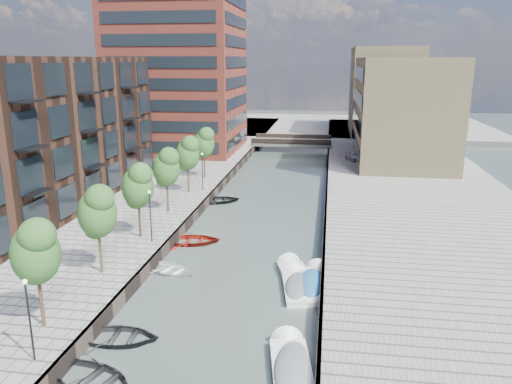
% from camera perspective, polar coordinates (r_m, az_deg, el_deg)
% --- Properties ---
extents(water, '(300.00, 300.00, 0.00)m').
position_cam_1_polar(water, '(53.42, 1.45, -1.13)').
color(water, '#38473F').
rests_on(water, ground).
extents(quay_right, '(20.00, 140.00, 1.00)m').
position_cam_1_polar(quay_right, '(53.82, 18.62, -1.25)').
color(quay_right, gray).
rests_on(quay_right, ground).
extents(quay_wall_left, '(0.25, 140.00, 1.00)m').
position_cam_1_polar(quay_wall_left, '(54.34, -4.94, -0.36)').
color(quay_wall_left, '#332823').
rests_on(quay_wall_left, ground).
extents(quay_wall_right, '(0.25, 140.00, 1.00)m').
position_cam_1_polar(quay_wall_right, '(52.93, 8.02, -0.86)').
color(quay_wall_right, '#332823').
rests_on(quay_wall_right, ground).
extents(far_closure, '(80.00, 40.00, 1.00)m').
position_cam_1_polar(far_closure, '(112.06, 5.25, 7.51)').
color(far_closure, gray).
rests_on(far_closure, ground).
extents(apartment_block, '(8.00, 38.00, 14.00)m').
position_cam_1_polar(apartment_block, '(49.11, -24.04, 5.72)').
color(apartment_block, black).
rests_on(apartment_block, quay_left).
extents(tower, '(18.00, 18.00, 30.00)m').
position_cam_1_polar(tower, '(79.46, -8.86, 15.62)').
color(tower, brown).
rests_on(tower, quay_left).
extents(tan_block_near, '(12.00, 25.00, 14.00)m').
position_cam_1_polar(tan_block_near, '(73.94, 16.23, 9.07)').
color(tan_block_near, tan).
rests_on(tan_block_near, quay_right).
extents(tan_block_far, '(12.00, 20.00, 16.00)m').
position_cam_1_polar(tan_block_far, '(99.63, 14.35, 11.12)').
color(tan_block_far, tan).
rests_on(tan_block_far, quay_right).
extents(bridge, '(13.00, 6.00, 1.30)m').
position_cam_1_polar(bridge, '(84.27, 4.14, 5.73)').
color(bridge, gray).
rests_on(bridge, ground).
extents(tree_1, '(2.50, 2.50, 5.95)m').
position_cam_1_polar(tree_1, '(28.07, -23.92, -6.05)').
color(tree_1, '#382619').
rests_on(tree_1, quay_left).
extents(tree_2, '(2.50, 2.50, 5.95)m').
position_cam_1_polar(tree_2, '(33.83, -17.72, -2.00)').
color(tree_2, '#382619').
rests_on(tree_2, quay_left).
extents(tree_3, '(2.50, 2.50, 5.95)m').
position_cam_1_polar(tree_3, '(39.99, -13.39, 0.85)').
color(tree_3, '#382619').
rests_on(tree_3, quay_left).
extents(tree_4, '(2.50, 2.50, 5.95)m').
position_cam_1_polar(tree_4, '(46.39, -10.24, 2.93)').
color(tree_4, '#382619').
rests_on(tree_4, quay_left).
extents(tree_5, '(2.50, 2.50, 5.95)m').
position_cam_1_polar(tree_5, '(52.94, -7.84, 4.49)').
color(tree_5, '#382619').
rests_on(tree_5, quay_left).
extents(tree_6, '(2.50, 2.50, 5.95)m').
position_cam_1_polar(tree_6, '(59.60, -5.98, 5.70)').
color(tree_6, '#382619').
rests_on(tree_6, quay_left).
extents(lamp_0, '(0.24, 0.24, 4.12)m').
position_cam_1_polar(lamp_0, '(25.80, -24.56, -12.31)').
color(lamp_0, black).
rests_on(lamp_0, quay_left).
extents(lamp_1, '(0.24, 0.24, 4.12)m').
position_cam_1_polar(lamp_1, '(39.10, -12.00, -2.11)').
color(lamp_1, black).
rests_on(lamp_1, quay_left).
extents(lamp_2, '(0.24, 0.24, 4.12)m').
position_cam_1_polar(lamp_2, '(53.89, -6.15, 2.78)').
color(lamp_2, black).
rests_on(lamp_2, quay_left).
extents(sloop_0, '(4.70, 3.50, 0.93)m').
position_cam_1_polar(sloop_0, '(29.11, -15.42, -16.09)').
color(sloop_0, '#232426').
rests_on(sloop_0, ground).
extents(sloop_1, '(5.45, 4.62, 0.96)m').
position_cam_1_polar(sloop_1, '(26.21, -18.13, -20.11)').
color(sloop_1, black).
rests_on(sloop_1, ground).
extents(sloop_2, '(5.30, 4.22, 0.98)m').
position_cam_1_polar(sloop_2, '(41.89, -7.33, -5.83)').
color(sloop_2, maroon).
rests_on(sloop_2, ground).
extents(sloop_3, '(4.86, 4.22, 0.84)m').
position_cam_1_polar(sloop_3, '(36.70, -9.83, -9.00)').
color(sloop_3, white).
rests_on(sloop_3, ground).
extents(sloop_4, '(5.58, 4.74, 0.98)m').
position_cam_1_polar(sloop_4, '(53.37, -4.37, -1.18)').
color(sloop_4, black).
rests_on(sloop_4, ground).
extents(motorboat_1, '(2.72, 5.61, 1.79)m').
position_cam_1_polar(motorboat_1, '(25.96, 3.98, -19.11)').
color(motorboat_1, white).
rests_on(motorboat_1, ground).
extents(motorboat_2, '(3.26, 5.63, 1.78)m').
position_cam_1_polar(motorboat_2, '(35.47, 4.42, -9.51)').
color(motorboat_2, silver).
rests_on(motorboat_2, ground).
extents(motorboat_3, '(2.48, 5.59, 1.80)m').
position_cam_1_polar(motorboat_3, '(34.27, 6.51, -10.26)').
color(motorboat_3, white).
rests_on(motorboat_3, ground).
extents(motorboat_4, '(2.48, 5.20, 1.66)m').
position_cam_1_polar(motorboat_4, '(33.78, 4.64, -10.63)').
color(motorboat_4, white).
rests_on(motorboat_4, ground).
extents(car, '(2.50, 3.93, 1.25)m').
position_cam_1_polar(car, '(71.75, 11.07, 4.07)').
color(car, '#B5B7BA').
rests_on(car, quay_right).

